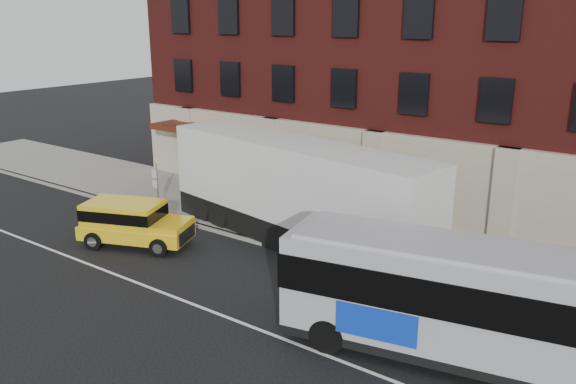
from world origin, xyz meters
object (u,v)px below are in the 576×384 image
Objects in this scene: yellow_suv at (131,221)px; shipping_container at (295,194)px; sign_pole at (157,186)px; city_bus at (513,308)px.

shipping_container reaches higher than yellow_suv.
city_bus reaches higher than sign_pole.
yellow_suv is at bearing -58.05° from sign_pole.
shipping_container reaches higher than city_bus.
shipping_container is (-10.00, 4.30, 0.26)m from city_bus.
shipping_container is (7.45, 0.89, 0.68)m from sign_pole.
city_bus is at bearing -23.25° from shipping_container.
sign_pole reaches higher than yellow_suv.
sign_pole is at bearing 121.95° from yellow_suv.
city_bus is (17.44, -3.41, 0.42)m from sign_pole.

